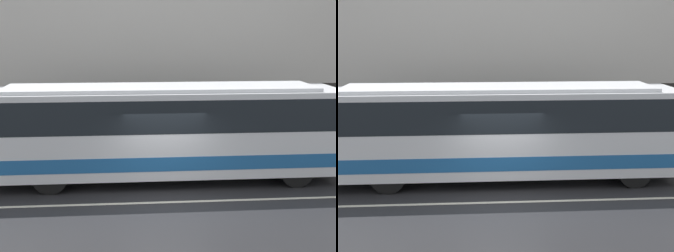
{
  "view_description": "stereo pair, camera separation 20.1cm",
  "coord_description": "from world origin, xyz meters",
  "views": [
    {
      "loc": [
        -1.05,
        -12.93,
        5.1
      ],
      "look_at": [
        0.2,
        2.13,
        1.84
      ],
      "focal_mm": 50.0,
      "sensor_mm": 36.0,
      "label": 1
    },
    {
      "loc": [
        -0.85,
        -12.94,
        5.1
      ],
      "look_at": [
        0.2,
        2.13,
        1.84
      ],
      "focal_mm": 50.0,
      "sensor_mm": 36.0,
      "label": 2
    }
  ],
  "objects": [
    {
      "name": "building_facade",
      "position": [
        0.0,
        7.24,
        5.01
      ],
      "size": [
        60.0,
        0.35,
        10.39
      ],
      "color": "silver",
      "rests_on": "ground_plane"
    },
    {
      "name": "transit_bus",
      "position": [
        -0.03,
        2.13,
        1.79
      ],
      "size": [
        11.81,
        2.52,
        3.18
      ],
      "color": "silver",
      "rests_on": "ground_plane"
    },
    {
      "name": "ground_plane",
      "position": [
        0.0,
        0.0,
        0.0
      ],
      "size": [
        60.0,
        60.0,
        0.0
      ],
      "primitive_type": "plane",
      "color": "#262628"
    },
    {
      "name": "lane_stripe",
      "position": [
        0.0,
        0.0,
        0.0
      ],
      "size": [
        54.0,
        0.14,
        0.01
      ],
      "color": "beige",
      "rests_on": "ground_plane"
    },
    {
      "name": "sidewalk",
      "position": [
        0.0,
        5.55,
        0.08
      ],
      "size": [
        60.0,
        3.1,
        0.16
      ],
      "color": "gray",
      "rests_on": "ground_plane"
    }
  ]
}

